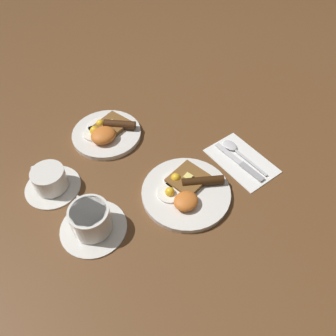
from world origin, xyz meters
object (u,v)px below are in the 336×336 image
breakfast_plate_near (186,191)px  teacup_near (91,221)px  teacup_far (50,181)px  spoon (234,149)px  knife (241,164)px  breakfast_plate_far (107,132)px

breakfast_plate_near → teacup_near: teacup_near is taller
teacup_far → spoon: size_ratio=0.88×
teacup_near → breakfast_plate_near: bearing=-13.2°
breakfast_plate_near → teacup_far: (-0.27, 0.24, 0.02)m
breakfast_plate_near → spoon: size_ratio=1.39×
spoon → teacup_near: bearing=87.0°
teacup_far → teacup_near: bearing=-81.7°
breakfast_plate_near → knife: 0.19m
teacup_near → spoon: teacup_near is taller
teacup_far → spoon: teacup_far is taller
breakfast_plate_far → spoon: 0.39m
spoon → breakfast_plate_far: bearing=43.0°
teacup_far → knife: bearing=-28.7°
breakfast_plate_far → knife: bearing=-54.1°
breakfast_plate_near → knife: bearing=-5.3°
knife → spoon: bearing=-25.8°
teacup_far → knife: 0.53m
breakfast_plate_far → spoon: (0.27, -0.28, -0.01)m
breakfast_plate_near → spoon: 0.22m
teacup_far → spoon: (0.49, -0.20, -0.02)m
knife → spoon: 0.06m
breakfast_plate_far → teacup_near: (-0.19, -0.26, 0.02)m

